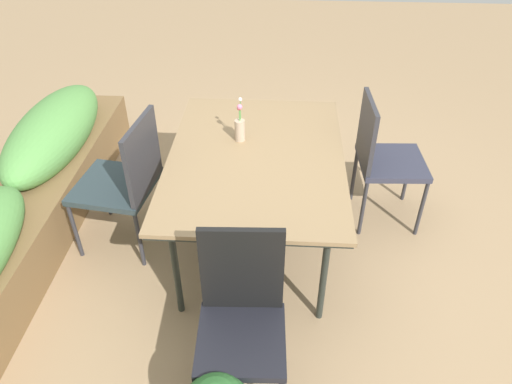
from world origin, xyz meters
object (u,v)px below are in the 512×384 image
chair_near_right (382,154)px  planter_box (20,207)px  chair_end_left (242,314)px  flower_vase (240,127)px  dining_table (256,161)px  chair_far_side (126,177)px

chair_near_right → planter_box: (-0.45, 2.43, -0.22)m
chair_end_left → flower_vase: size_ratio=3.28×
flower_vase → planter_box: 1.57m
chair_near_right → chair_end_left: size_ratio=0.99×
chair_near_right → flower_vase: (-0.15, 0.97, 0.27)m
dining_table → chair_near_right: 0.93m
dining_table → chair_end_left: 1.08m
flower_vase → chair_near_right: bearing=-80.9°
chair_far_side → planter_box: (-0.08, 0.73, -0.21)m
chair_far_side → flower_vase: bearing=-66.0°
chair_far_side → chair_end_left: bearing=-133.1°
chair_far_side → chair_end_left: 1.34m
chair_far_side → chair_near_right: chair_far_side is taller
chair_far_side → dining_table: bearing=-80.2°
planter_box → flower_vase: bearing=-78.7°
dining_table → planter_box: dining_table is taller
chair_end_left → flower_vase: bearing=-87.3°
chair_far_side → chair_end_left: size_ratio=1.00×
dining_table → chair_end_left: size_ratio=1.58×
chair_end_left → flower_vase: flower_vase is taller
chair_near_right → flower_vase: bearing=-83.7°
chair_near_right → planter_box: bearing=-82.4°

